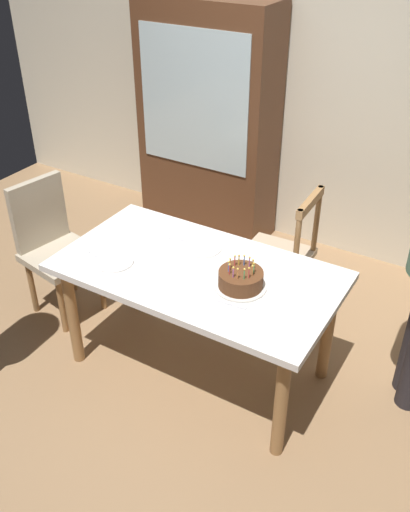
{
  "coord_description": "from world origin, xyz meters",
  "views": [
    {
      "loc": [
        1.37,
        -2.21,
        2.51
      ],
      "look_at": [
        0.05,
        0.0,
        0.85
      ],
      "focal_mm": 39.46,
      "sensor_mm": 36.0,
      "label": 1
    }
  ],
  "objects": [
    {
      "name": "plate_far_side",
      "position": [
        -0.08,
        0.19,
        0.75
      ],
      "size": [
        0.22,
        0.22,
        0.01
      ],
      "primitive_type": "cylinder",
      "color": "white",
      "rests_on": "dining_table"
    },
    {
      "name": "china_cabinet",
      "position": [
        -0.85,
        1.56,
        0.95
      ],
      "size": [
        1.1,
        0.45,
        1.9
      ],
      "color": "#56331E",
      "rests_on": "ground"
    },
    {
      "name": "birthday_cake",
      "position": [
        0.29,
        -0.04,
        0.8
      ],
      "size": [
        0.28,
        0.28,
        0.17
      ],
      "color": "silver",
      "rests_on": "dining_table"
    },
    {
      "name": "chair_upholstered",
      "position": [
        -1.18,
        0.04,
        0.53
      ],
      "size": [
        0.51,
        0.51,
        0.95
      ],
      "color": "tan",
      "rests_on": "ground"
    },
    {
      "name": "fork_far_side",
      "position": [
        -0.24,
        0.21,
        0.75
      ],
      "size": [
        0.18,
        0.05,
        0.01
      ],
      "primitive_type": "cube",
      "rotation": [
        0.0,
        0.0,
        0.2
      ],
      "color": "silver",
      "rests_on": "dining_table"
    },
    {
      "name": "fork_near_celebrant",
      "position": [
        -0.6,
        -0.19,
        0.75
      ],
      "size": [
        0.18,
        0.05,
        0.01
      ],
      "primitive_type": "cube",
      "rotation": [
        0.0,
        0.0,
        -0.21
      ],
      "color": "silver",
      "rests_on": "dining_table"
    },
    {
      "name": "back_wall",
      "position": [
        0.0,
        1.85,
        1.3
      ],
      "size": [
        6.4,
        0.1,
        2.6
      ],
      "primitive_type": "cube",
      "color": "beige",
      "rests_on": "ground"
    },
    {
      "name": "ground",
      "position": [
        0.0,
        0.0,
        0.0
      ],
      "size": [
        6.4,
        6.4,
        0.0
      ],
      "primitive_type": "plane",
      "color": "#93704C"
    },
    {
      "name": "dining_table",
      "position": [
        0.0,
        0.0,
        0.65
      ],
      "size": [
        1.58,
        0.86,
        0.75
      ],
      "color": "white",
      "rests_on": "ground"
    },
    {
      "name": "fork_near_guest",
      "position": [
        0.32,
        -0.19,
        0.75
      ],
      "size": [
        0.18,
        0.03,
        0.01
      ],
      "primitive_type": "cube",
      "rotation": [
        0.0,
        0.0,
        0.06
      ],
      "color": "silver",
      "rests_on": "dining_table"
    },
    {
      "name": "chair_spindle_back",
      "position": [
        0.18,
        0.75,
        0.46
      ],
      "size": [
        0.45,
        0.45,
        0.95
      ],
      "color": "tan",
      "rests_on": "ground"
    },
    {
      "name": "plate_near_celebrant",
      "position": [
        -0.44,
        -0.19,
        0.75
      ],
      "size": [
        0.22,
        0.22,
        0.01
      ],
      "primitive_type": "cylinder",
      "color": "white",
      "rests_on": "dining_table"
    }
  ]
}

